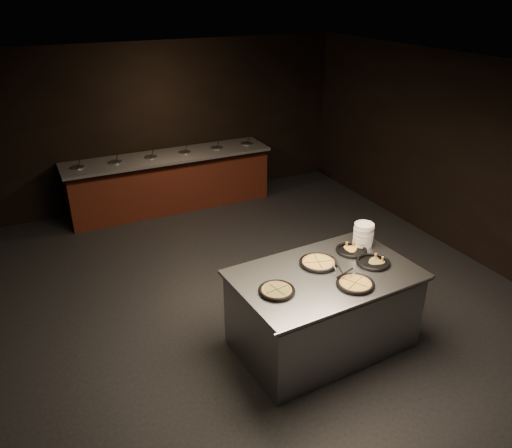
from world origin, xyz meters
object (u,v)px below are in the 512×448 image
object	(u,v)px
plate_stack	(363,235)
pan_cheese_whole	(318,263)
serving_counter	(323,311)
pan_veggie_whole	(277,290)

from	to	relation	value
plate_stack	pan_cheese_whole	bearing A→B (deg)	-168.26
pan_cheese_whole	plate_stack	bearing A→B (deg)	11.74
serving_counter	plate_stack	distance (m)	1.04
serving_counter	pan_cheese_whole	xyz separation A→B (m)	(0.03, 0.19, 0.52)
serving_counter	pan_veggie_whole	bearing A→B (deg)	-175.31
serving_counter	pan_veggie_whole	xyz separation A→B (m)	(-0.65, -0.09, 0.52)
pan_veggie_whole	plate_stack	bearing A→B (deg)	17.35
pan_veggie_whole	pan_cheese_whole	world-z (taller)	same
plate_stack	pan_cheese_whole	size ratio (longest dim) A/B	0.65
pan_veggie_whole	pan_cheese_whole	distance (m)	0.74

